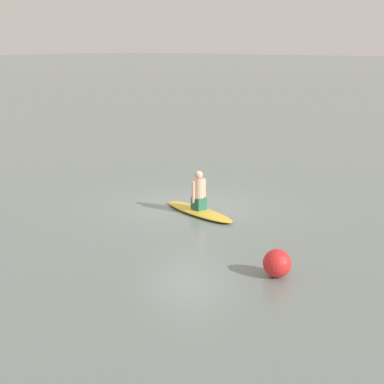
{
  "coord_description": "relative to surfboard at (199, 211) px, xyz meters",
  "views": [
    {
      "loc": [
        10.73,
        -13.02,
        4.55
      ],
      "look_at": [
        0.76,
        -0.85,
        0.69
      ],
      "focal_mm": 56.88,
      "sensor_mm": 36.0,
      "label": 1
    }
  ],
  "objects": [
    {
      "name": "ground_plane",
      "position": [
        -0.73,
        0.51,
        -0.07
      ],
      "size": [
        400.0,
        400.0,
        0.0
      ],
      "primitive_type": "plane",
      "color": "slate"
    },
    {
      "name": "surfboard",
      "position": [
        0.0,
        0.0,
        0.0
      ],
      "size": [
        2.79,
        1.27,
        0.14
      ],
      "primitive_type": "ellipsoid",
      "rotation": [
        0.0,
        0.0,
        -0.23
      ],
      "color": "gold",
      "rests_on": "ground"
    },
    {
      "name": "person_paddler",
      "position": [
        0.0,
        0.0,
        0.55
      ],
      "size": [
        0.41,
        0.47,
        1.07
      ],
      "rotation": [
        0.0,
        0.0,
        -0.23
      ],
      "color": "#26664C",
      "rests_on": "surfboard"
    },
    {
      "name": "buoy_marker",
      "position": [
        4.09,
        -2.61,
        0.22
      ],
      "size": [
        0.58,
        0.58,
        0.58
      ],
      "primitive_type": "sphere",
      "color": "red",
      "rests_on": "ground"
    }
  ]
}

